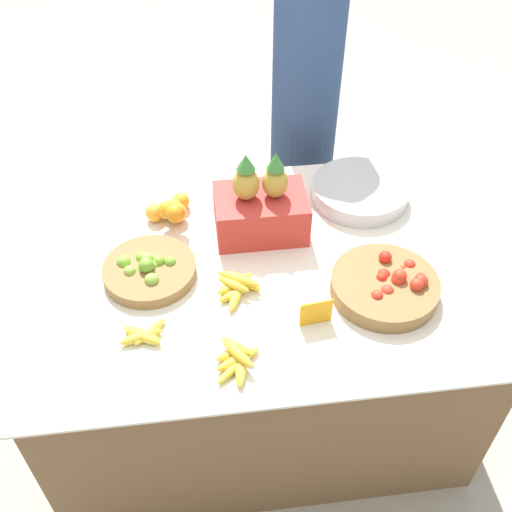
% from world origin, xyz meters
% --- Properties ---
extents(ground_plane, '(12.00, 12.00, 0.00)m').
position_xyz_m(ground_plane, '(0.00, 0.00, 0.00)').
color(ground_plane, '#A39E93').
extents(market_table, '(1.65, 1.19, 0.78)m').
position_xyz_m(market_table, '(0.00, 0.00, 0.39)').
color(market_table, brown).
rests_on(market_table, ground_plane).
extents(lime_bowl, '(0.33, 0.33, 0.09)m').
position_xyz_m(lime_bowl, '(-0.39, 0.00, 0.81)').
color(lime_bowl, olive).
rests_on(lime_bowl, market_table).
extents(tomato_basket, '(0.38, 0.38, 0.10)m').
position_xyz_m(tomato_basket, '(0.43, -0.19, 0.82)').
color(tomato_basket, olive).
rests_on(tomato_basket, market_table).
extents(orange_pile, '(0.18, 0.21, 0.13)m').
position_xyz_m(orange_pile, '(-0.30, 0.30, 0.84)').
color(orange_pile, orange).
rests_on(orange_pile, market_table).
extents(metal_bowl, '(0.39, 0.39, 0.07)m').
position_xyz_m(metal_bowl, '(0.47, 0.34, 0.82)').
color(metal_bowl, '#B7B7BF').
rests_on(metal_bowl, market_table).
extents(price_sign, '(0.11, 0.02, 0.10)m').
position_xyz_m(price_sign, '(0.16, -0.29, 0.83)').
color(price_sign, orange).
rests_on(price_sign, market_table).
extents(produce_crate, '(0.35, 0.24, 0.36)m').
position_xyz_m(produce_crate, '(0.04, 0.19, 0.90)').
color(produce_crate, '#B22D28').
rests_on(produce_crate, market_table).
extents(banana_bunch_back_center, '(0.16, 0.19, 0.06)m').
position_xyz_m(banana_bunch_back_center, '(-0.11, -0.42, 0.81)').
color(banana_bunch_back_center, gold).
rests_on(banana_bunch_back_center, market_table).
extents(banana_bunch_middle_left, '(0.17, 0.20, 0.06)m').
position_xyz_m(banana_bunch_middle_left, '(-0.08, -0.11, 0.81)').
color(banana_bunch_middle_left, gold).
rests_on(banana_bunch_middle_left, market_table).
extents(banana_bunch_front_center, '(0.16, 0.13, 0.04)m').
position_xyz_m(banana_bunch_front_center, '(-0.40, -0.29, 0.80)').
color(banana_bunch_front_center, gold).
rests_on(banana_bunch_front_center, market_table).
extents(vendor_person, '(0.32, 0.32, 1.75)m').
position_xyz_m(vendor_person, '(0.35, 0.93, 0.81)').
color(vendor_person, navy).
rests_on(vendor_person, ground_plane).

